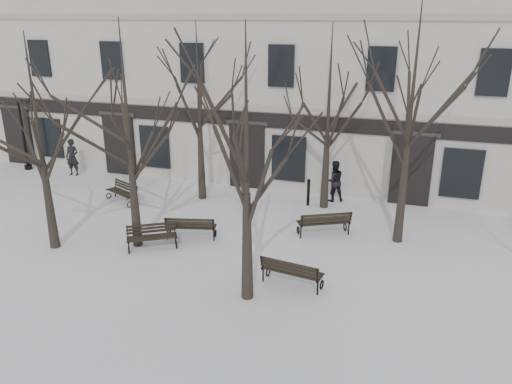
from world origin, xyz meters
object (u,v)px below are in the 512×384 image
at_px(bench_2, 291,271).
at_px(bench_1, 191,226).
at_px(bench_4, 324,222).
at_px(tree_1, 126,111).
at_px(tree_2, 246,136).
at_px(bench_0, 152,236).
at_px(bench_3, 123,192).
at_px(tree_0, 36,119).
at_px(lamp_post, 26,129).

bearing_deg(bench_2, bench_1, -18.31).
bearing_deg(bench_2, bench_4, -85.31).
xyz_separation_m(bench_2, bench_4, (0.23, 3.79, 0.02)).
bearing_deg(tree_1, bench_2, -10.70).
relative_size(tree_2, bench_0, 4.36).
bearing_deg(bench_3, bench_0, -22.13).
xyz_separation_m(bench_3, bench_4, (8.60, -0.75, 0.06)).
relative_size(tree_0, bench_3, 4.11).
distance_m(bench_0, bench_3, 4.87).
bearing_deg(lamp_post, bench_1, -24.39).
xyz_separation_m(bench_0, lamp_post, (-10.20, 6.11, 1.65)).
xyz_separation_m(bench_1, bench_2, (4.10, -2.05, 0.02)).
relative_size(bench_0, bench_3, 0.99).
bearing_deg(bench_4, bench_0, 0.18).
bearing_deg(tree_2, lamp_post, 150.53).
xyz_separation_m(bench_0, bench_1, (0.92, 1.07, 0.02)).
bearing_deg(lamp_post, bench_2, -24.98).
height_order(bench_3, lamp_post, lamp_post).
height_order(tree_0, bench_3, tree_0).
height_order(bench_0, bench_1, bench_1).
relative_size(tree_1, bench_3, 4.33).
height_order(tree_1, bench_0, tree_1).
xyz_separation_m(tree_0, bench_1, (4.10, 1.99, -3.88)).
xyz_separation_m(tree_1, bench_0, (0.60, -0.08, -4.13)).
relative_size(bench_2, bench_4, 0.96).
height_order(bench_2, bench_3, bench_2).
relative_size(tree_2, bench_4, 3.81).
distance_m(tree_1, lamp_post, 11.60).
height_order(tree_0, tree_1, tree_1).
relative_size(tree_2, lamp_post, 2.01).
bearing_deg(bench_3, bench_4, 19.67).
bearing_deg(bench_0, bench_4, -3.75).
distance_m(bench_1, bench_2, 4.59).
bearing_deg(lamp_post, bench_0, -30.93).
bearing_deg(tree_1, bench_4, 24.91).
distance_m(tree_0, bench_0, 5.12).
bearing_deg(tree_1, bench_3, 128.26).
bearing_deg(lamp_post, bench_3, -20.46).
distance_m(bench_4, lamp_post, 15.89).
height_order(bench_1, bench_2, bench_2).
xyz_separation_m(tree_2, lamp_post, (-14.22, 8.03, -2.46)).
relative_size(tree_1, bench_1, 4.06).
height_order(bench_2, lamp_post, lamp_post).
bearing_deg(bench_2, bench_3, -20.22).
height_order(tree_0, bench_4, tree_0).
bearing_deg(tree_1, lamp_post, 147.86).
distance_m(bench_1, lamp_post, 12.32).
xyz_separation_m(tree_2, bench_1, (-3.10, 2.99, -4.08)).
bearing_deg(tree_2, tree_1, 156.54).
xyz_separation_m(tree_0, bench_3, (-0.16, 4.47, -3.90)).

